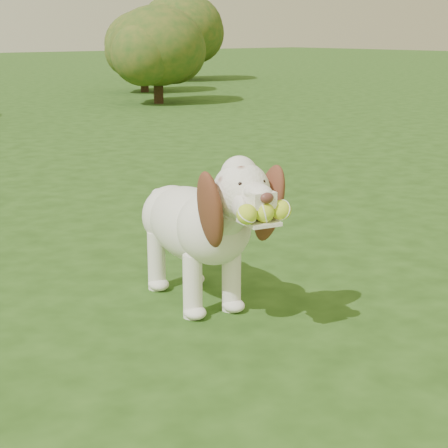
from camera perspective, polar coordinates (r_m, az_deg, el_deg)
ground at (r=3.71m, az=-10.24°, el=-5.49°), size 80.00×80.00×0.00m
dog at (r=3.42m, az=-1.80°, el=0.20°), size 0.55×1.17×0.77m
shrub_h at (r=19.76m, az=-3.27°, el=14.65°), size 2.14×2.14×2.22m
shrub_d at (r=13.43m, az=-5.09°, el=13.37°), size 1.64×1.64×1.70m
shrub_f at (r=16.01m, az=-6.15°, el=13.48°), size 1.62×1.62×1.67m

